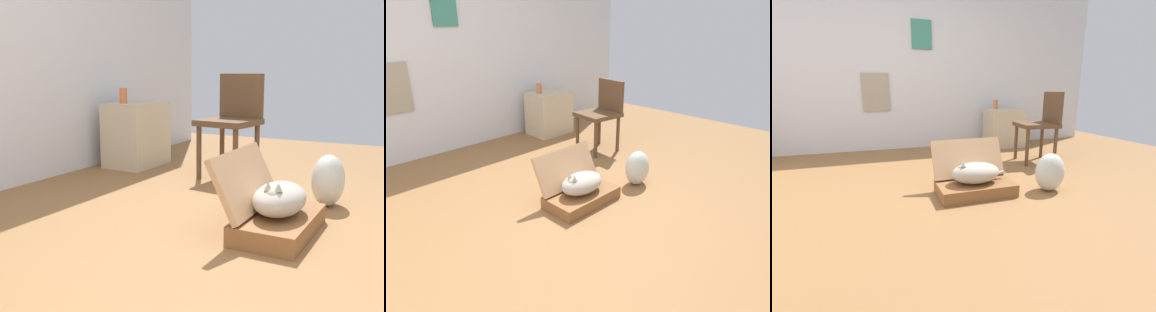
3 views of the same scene
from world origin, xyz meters
TOP-DOWN VIEW (x-y plane):
  - ground_plane at (0.00, 0.00)m, footprint 7.68×7.68m
  - wall_back at (-0.00, 2.26)m, footprint 6.40×0.15m
  - suitcase_base at (0.25, 0.02)m, footprint 0.68×0.37m
  - suitcase_lid at (0.25, 0.23)m, footprint 0.68×0.20m
  - cat at (0.25, 0.02)m, footprint 0.52×0.28m
  - plastic_bag_white at (0.94, -0.10)m, footprint 0.28×0.22m
  - side_table at (1.45, 1.85)m, footprint 0.59×0.43m
  - vase_tall at (1.30, 1.89)m, footprint 0.07×0.07m
  - chair at (1.45, 0.83)m, footprint 0.52×0.50m

SIDE VIEW (x-z plane):
  - ground_plane at x=0.00m, z-range 0.00..0.00m
  - suitcase_base at x=0.25m, z-range 0.00..0.11m
  - plastic_bag_white at x=0.94m, z-range 0.00..0.35m
  - cat at x=0.25m, z-range 0.10..0.31m
  - suitcase_lid at x=0.25m, z-range 0.11..0.46m
  - side_table at x=1.45m, z-range 0.00..0.62m
  - chair at x=1.45m, z-range 0.06..0.95m
  - vase_tall at x=1.30m, z-range 0.62..0.76m
  - wall_back at x=0.00m, z-range 0.00..2.60m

